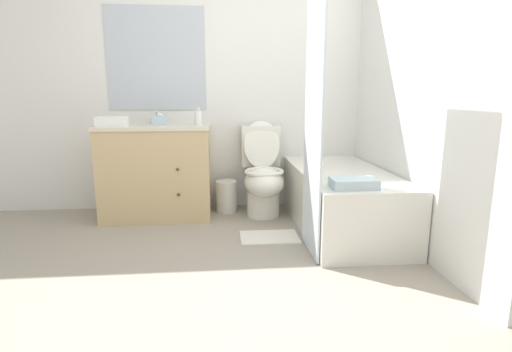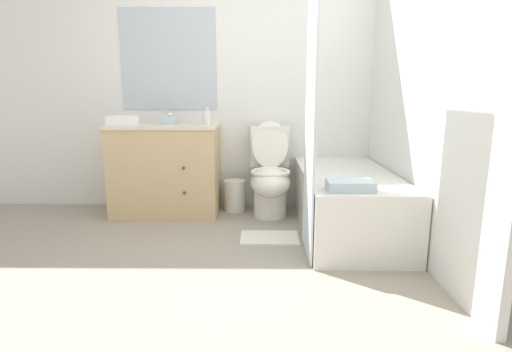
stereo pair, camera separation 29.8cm
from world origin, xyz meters
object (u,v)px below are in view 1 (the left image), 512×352
sink_faucet (158,120)px  bathtub (341,199)px  toilet (263,175)px  hand_towel_folded (112,122)px  wastebasket (227,196)px  bath_towel_folded (354,183)px  bath_mat (269,237)px  soap_dispenser (198,117)px  tissue_box (160,120)px  vanity_cabinet (157,170)px

sink_faucet → bathtub: size_ratio=0.09×
sink_faucet → bathtub: sink_faucet is taller
toilet → hand_towel_folded: (-1.28, -0.13, 0.50)m
bathtub → wastebasket: (-0.94, 0.56, -0.10)m
bathtub → bath_towel_folded: bath_towel_folded is taller
wastebasket → bath_towel_folded: size_ratio=0.99×
wastebasket → bath_mat: 0.83m
toilet → wastebasket: toilet is taller
toilet → soap_dispenser: soap_dispenser is taller
bathtub → tissue_box: (-1.51, 0.48, 0.63)m
wastebasket → bath_towel_folded: bearing=-54.7°
sink_faucet → hand_towel_folded: (-0.32, -0.38, 0.01)m
soap_dispenser → hand_towel_folded: 0.73m
sink_faucet → soap_dispenser: soap_dispenser is taller
tissue_box → soap_dispenser: (0.33, 0.01, 0.03)m
bathtub → soap_dispenser: 1.44m
sink_faucet → toilet: bearing=-14.7°
wastebasket → sink_faucet: bearing=168.4°
sink_faucet → tissue_box: size_ratio=1.02×
wastebasket → hand_towel_folded: size_ratio=1.21×
vanity_cabinet → tissue_box: size_ratio=6.96×
sink_faucet → hand_towel_folded: bearing=-130.2°
tissue_box → bath_towel_folded: size_ratio=0.46×
soap_dispenser → bath_mat: soap_dispenser is taller
bath_mat → bath_towel_folded: bearing=-38.5°
hand_towel_folded → bath_mat: bearing=-22.0°
bathtub → bath_mat: bathtub is taller
toilet → vanity_cabinet: bearing=177.0°
soap_dispenser → hand_towel_folded: (-0.70, -0.19, -0.02)m
toilet → wastebasket: 0.42m
wastebasket → soap_dispenser: (-0.24, -0.06, 0.75)m
wastebasket → tissue_box: tissue_box is taller
soap_dispenser → vanity_cabinet: bearing=-178.5°
vanity_cabinet → soap_dispenser: (0.38, 0.01, 0.47)m
soap_dispenser → bath_towel_folded: size_ratio=0.51×
hand_towel_folded → bath_mat: (1.26, -0.51, -0.87)m
vanity_cabinet → wastebasket: 0.69m
toilet → bath_towel_folded: toilet is taller
bathtub → bath_mat: 0.70m
sink_faucet → bath_towel_folded: size_ratio=0.47×
bathtub → soap_dispenser: bearing=157.2°
toilet → hand_towel_folded: size_ratio=3.50×
toilet → bathtub: toilet is taller
sink_faucet → wastebasket: size_ratio=0.48×
toilet → tissue_box: bearing=177.0°
toilet → bath_towel_folded: bearing=-64.7°
bath_towel_folded → hand_towel_folded: bearing=152.7°
toilet → wastebasket: bearing=159.7°
sink_faucet → hand_towel_folded: sink_faucet is taller
vanity_cabinet → tissue_box: tissue_box is taller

